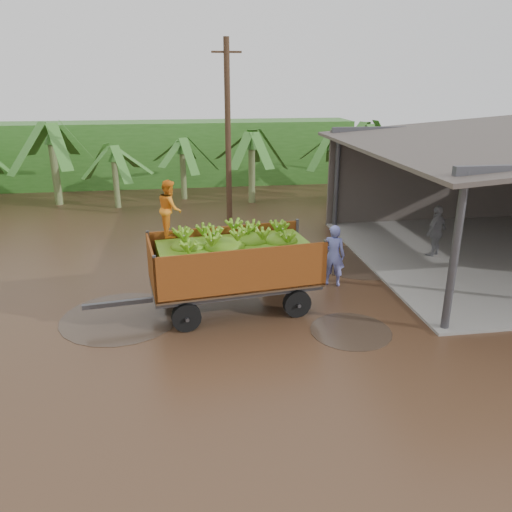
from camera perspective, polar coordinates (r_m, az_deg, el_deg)
The scene contains 7 objects.
ground at distance 15.28m, azimuth -4.00°, elevation -3.33°, with size 100.00×100.00×0.00m, color black.
hedge_north at distance 30.34m, azimuth -10.46°, elevation 11.48°, with size 22.00×3.00×3.60m, color #2D661E.
banana_trailer at distance 13.27m, azimuth -2.66°, elevation -0.74°, with size 6.23×2.70×3.53m.
man_blue at distance 15.13m, azimuth 8.84°, elevation 0.07°, with size 0.69×0.45×1.89m, color #6D73C8.
man_grey at distance 18.41m, azimuth 19.90°, elevation 2.63°, with size 1.09×0.46×1.87m, color gray.
utility_pole at distance 21.24m, azimuth -3.22°, elevation 13.81°, with size 1.20×0.24×7.49m.
banana_plants at distance 21.65m, azimuth -19.28°, elevation 7.49°, with size 24.35×20.90×4.12m.
Camera 1 is at (-1.01, -14.04, 5.96)m, focal length 35.00 mm.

